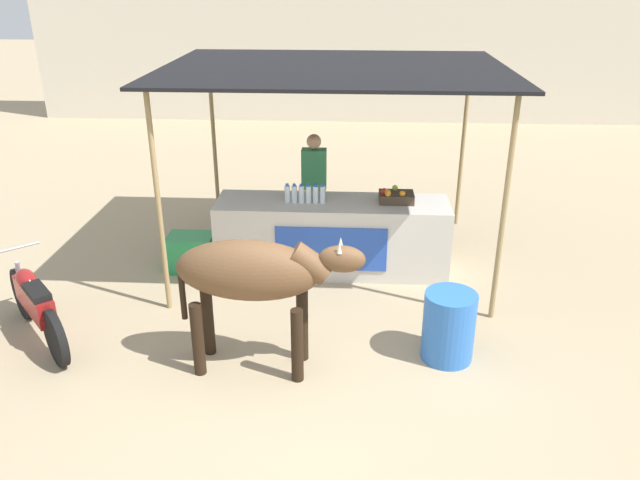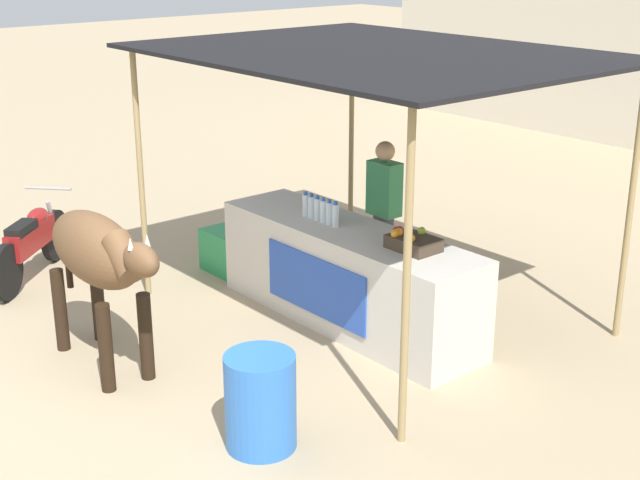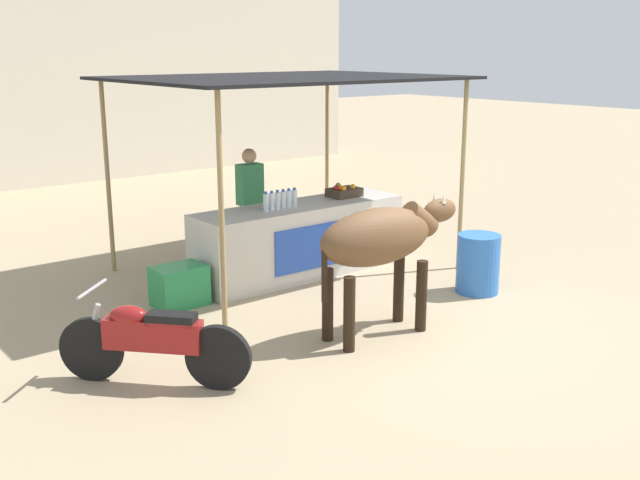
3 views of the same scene
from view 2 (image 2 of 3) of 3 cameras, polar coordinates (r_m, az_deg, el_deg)
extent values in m
plane|color=tan|center=(7.68, -10.76, -9.47)|extent=(60.00, 60.00, 0.00)
cube|color=beige|center=(8.64, 1.78, -2.30)|extent=(3.00, 0.80, 0.96)
cube|color=#264CB2|center=(8.39, -0.31, -2.96)|extent=(1.40, 0.02, 0.58)
cube|color=black|center=(8.31, 3.50, 11.88)|extent=(4.20, 3.20, 0.04)
cylinder|color=#997F51|center=(9.24, -11.40, 4.08)|extent=(0.06, 0.06, 2.59)
cylinder|color=#997F51|center=(6.34, 5.56, -2.62)|extent=(0.06, 0.06, 2.59)
cylinder|color=#997F51|center=(10.87, 2.02, 6.68)|extent=(0.06, 0.06, 2.59)
cylinder|color=#997F51|center=(8.54, 19.27, 2.13)|extent=(0.06, 0.06, 2.59)
cylinder|color=silver|center=(8.83, -0.92, 2.24)|extent=(0.07, 0.07, 0.22)
cylinder|color=blue|center=(8.79, -0.92, 3.02)|extent=(0.04, 0.04, 0.03)
cylinder|color=silver|center=(8.76, -0.54, 2.11)|extent=(0.07, 0.07, 0.22)
cylinder|color=blue|center=(8.73, -0.55, 2.89)|extent=(0.04, 0.04, 0.03)
cylinder|color=silver|center=(8.70, -0.17, 1.97)|extent=(0.07, 0.07, 0.22)
cylinder|color=blue|center=(8.66, -0.17, 2.76)|extent=(0.04, 0.04, 0.03)
cylinder|color=silver|center=(8.63, 0.22, 1.84)|extent=(0.07, 0.07, 0.22)
cylinder|color=blue|center=(8.59, 0.22, 2.64)|extent=(0.04, 0.04, 0.03)
cylinder|color=silver|center=(8.56, 0.61, 1.70)|extent=(0.07, 0.07, 0.22)
cylinder|color=blue|center=(8.53, 0.61, 2.50)|extent=(0.04, 0.04, 0.03)
cylinder|color=silver|center=(8.50, 1.00, 1.56)|extent=(0.07, 0.07, 0.22)
cylinder|color=blue|center=(8.46, 1.01, 2.37)|extent=(0.04, 0.04, 0.03)
cube|color=#3F3326|center=(7.94, 6.01, -0.21)|extent=(0.44, 0.32, 0.12)
sphere|color=#B21E19|center=(8.00, 5.13, 0.64)|extent=(0.08, 0.08, 0.08)
sphere|color=orange|center=(7.95, 5.07, 0.50)|extent=(0.08, 0.08, 0.08)
sphere|color=#8CB22D|center=(8.00, 6.52, 0.57)|extent=(0.08, 0.08, 0.08)
sphere|color=orange|center=(7.94, 5.07, 0.47)|extent=(0.08, 0.08, 0.08)
sphere|color=orange|center=(7.90, 4.81, 0.40)|extent=(0.08, 0.08, 0.08)
sphere|color=#B21E19|center=(7.99, 4.93, 0.61)|extent=(0.08, 0.08, 0.08)
sphere|color=orange|center=(7.79, 5.85, 0.10)|extent=(0.08, 0.08, 0.08)
cylinder|color=#383842|center=(9.33, 4.03, -0.95)|extent=(0.22, 0.22, 0.88)
cube|color=#337F4C|center=(9.11, 4.14, 3.31)|extent=(0.34, 0.20, 0.56)
sphere|color=tan|center=(9.01, 4.20, 5.70)|extent=(0.20, 0.20, 0.20)
cube|color=#268C4C|center=(10.05, -5.80, -0.71)|extent=(0.60, 0.44, 0.48)
cylinder|color=blue|center=(6.66, -3.83, -10.27)|extent=(0.53, 0.53, 0.74)
ellipsoid|color=brown|center=(7.82, -14.20, -0.55)|extent=(1.43, 0.59, 0.60)
cylinder|color=black|center=(7.73, -11.09, -6.08)|extent=(0.12, 0.12, 0.78)
cylinder|color=black|center=(7.60, -13.55, -6.73)|extent=(0.12, 0.12, 0.78)
cylinder|color=black|center=(8.55, -14.03, -3.77)|extent=(0.12, 0.12, 0.78)
cylinder|color=black|center=(8.43, -16.29, -4.32)|extent=(0.12, 0.12, 0.78)
cylinder|color=brown|center=(7.27, -12.39, -1.03)|extent=(0.46, 0.26, 0.41)
ellipsoid|color=brown|center=(6.99, -11.37, -1.25)|extent=(0.45, 0.24, 0.26)
cone|color=beige|center=(6.99, -11.01, -0.01)|extent=(0.05, 0.05, 0.10)
cone|color=beige|center=(6.93, -12.04, -0.24)|extent=(0.05, 0.05, 0.10)
cylinder|color=black|center=(8.49, -15.85, -1.05)|extent=(0.06, 0.06, 0.60)
cylinder|color=black|center=(10.78, -16.61, 0.29)|extent=(0.46, 0.50, 0.60)
cylinder|color=black|center=(9.77, -19.42, -1.96)|extent=(0.46, 0.50, 0.60)
cube|color=maroon|center=(10.22, -18.05, 0.17)|extent=(0.74, 0.79, 0.28)
ellipsoid|color=maroon|center=(10.36, -17.63, 1.40)|extent=(0.39, 0.40, 0.20)
cube|color=black|center=(10.02, -18.58, 0.70)|extent=(0.43, 0.45, 0.10)
cylinder|color=#99999E|center=(10.58, -17.01, 3.18)|extent=(0.43, 0.39, 0.03)
cylinder|color=#99999E|center=(10.71, -16.75, 1.27)|extent=(0.17, 0.18, 0.49)
camera|label=1|loc=(6.09, -62.10, 10.07)|focal=35.00mm
camera|label=3|loc=(12.07, -51.98, 8.78)|focal=42.00mm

